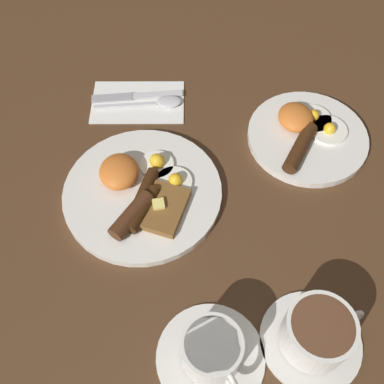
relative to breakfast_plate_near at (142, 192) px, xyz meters
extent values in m
plane|color=#4C301C|center=(0.00, 0.00, -0.01)|extent=(3.00, 3.00, 0.00)
cylinder|color=silver|center=(0.00, 0.00, -0.01)|extent=(0.28, 0.28, 0.01)
cylinder|color=white|center=(-0.05, 0.03, 0.00)|extent=(0.06, 0.06, 0.01)
sphere|color=yellow|center=(-0.05, 0.03, 0.01)|extent=(0.03, 0.03, 0.03)
cylinder|color=white|center=(-0.01, 0.06, 0.00)|extent=(0.07, 0.07, 0.01)
sphere|color=yellow|center=(-0.01, 0.06, 0.01)|extent=(0.02, 0.02, 0.02)
ellipsoid|color=orange|center=(-0.03, -0.04, 0.02)|extent=(0.08, 0.07, 0.04)
cylinder|color=#472614|center=(0.06, -0.02, 0.02)|extent=(0.09, 0.08, 0.03)
cylinder|color=#341C0A|center=(0.04, 0.00, 0.01)|extent=(0.09, 0.07, 0.02)
cylinder|color=#351D0B|center=(0.02, 0.00, 0.01)|extent=(0.11, 0.07, 0.02)
cube|color=brown|center=(0.04, 0.03, 0.01)|extent=(0.12, 0.12, 0.01)
cube|color=#F4E072|center=(0.04, 0.03, 0.02)|extent=(0.02, 0.02, 0.01)
cylinder|color=silver|center=(-0.10, 0.32, -0.01)|extent=(0.23, 0.23, 0.01)
cylinder|color=white|center=(-0.13, 0.34, 0.00)|extent=(0.07, 0.07, 0.01)
sphere|color=yellow|center=(-0.13, 0.34, 0.01)|extent=(0.02, 0.02, 0.02)
cylinder|color=white|center=(-0.10, 0.36, 0.00)|extent=(0.07, 0.07, 0.01)
sphere|color=yellow|center=(-0.10, 0.36, 0.01)|extent=(0.02, 0.02, 0.02)
ellipsoid|color=orange|center=(-0.13, 0.30, 0.02)|extent=(0.07, 0.07, 0.03)
cylinder|color=#3C200E|center=(-0.06, 0.30, 0.01)|extent=(0.11, 0.09, 0.03)
cylinder|color=silver|center=(0.29, 0.09, -0.01)|extent=(0.16, 0.16, 0.01)
cylinder|color=silver|center=(0.29, 0.09, 0.03)|extent=(0.09, 0.09, 0.07)
cylinder|color=#56331E|center=(0.29, 0.09, 0.06)|extent=(0.07, 0.07, 0.00)
torus|color=silver|center=(0.33, 0.10, 0.03)|extent=(0.04, 0.03, 0.05)
cylinder|color=silver|center=(0.28, 0.24, -0.01)|extent=(0.15, 0.15, 0.01)
cylinder|color=silver|center=(0.28, 0.24, 0.03)|extent=(0.10, 0.10, 0.07)
cylinder|color=#56331E|center=(0.28, 0.24, 0.06)|extent=(0.09, 0.09, 0.00)
torus|color=silver|center=(0.27, 0.28, 0.03)|extent=(0.02, 0.05, 0.05)
cube|color=white|center=(-0.23, 0.00, -0.01)|extent=(0.14, 0.20, 0.01)
cube|color=silver|center=(-0.24, 0.04, -0.01)|extent=(0.02, 0.10, 0.00)
cube|color=#9E9EA3|center=(-0.24, -0.05, -0.01)|extent=(0.02, 0.08, 0.01)
ellipsoid|color=silver|center=(-0.22, 0.07, 0.00)|extent=(0.04, 0.05, 0.01)
cube|color=silver|center=(-0.22, -0.02, -0.01)|extent=(0.01, 0.13, 0.00)
camera|label=1|loc=(0.44, 0.04, 0.66)|focal=42.00mm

